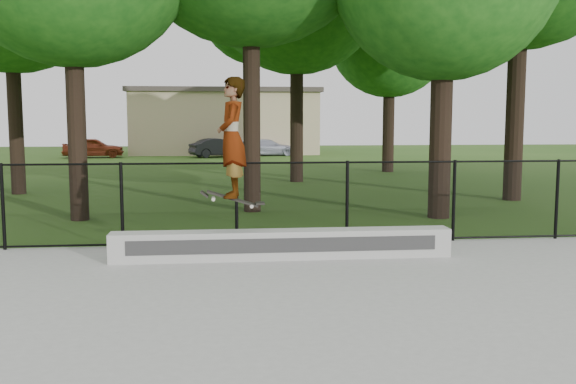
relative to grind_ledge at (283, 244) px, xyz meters
name	(u,v)px	position (x,y,z in m)	size (l,w,h in m)	color
ground	(472,372)	(1.29, -4.70, -0.29)	(100.00, 100.00, 0.00)	#284E15
concrete_slab	(472,369)	(1.29, -4.70, -0.26)	(14.00, 12.00, 0.06)	gray
grind_ledge	(283,244)	(0.00, 0.00, 0.00)	(5.48, 0.40, 0.46)	#A6A7A2
car_a	(93,148)	(-8.57, 29.13, 0.31)	(1.42, 3.52, 1.21)	maroon
car_b	(219,148)	(-1.13, 28.85, 0.28)	(1.20, 3.12, 1.13)	black
car_c	(268,147)	(1.94, 30.12, 0.23)	(1.46, 3.30, 1.04)	#A6A7BC
skater_airborne	(232,139)	(-0.80, -0.02, 1.70)	(0.81, 0.70, 2.09)	black
chainlink_fence	(347,202)	(1.29, 1.20, 0.52)	(16.06, 0.06, 1.50)	black
distant_building	(225,121)	(-0.71, 33.30, 1.87)	(12.40, 6.40, 4.30)	tan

